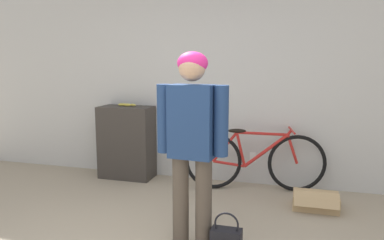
{
  "coord_description": "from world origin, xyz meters",
  "views": [
    {
      "loc": [
        1.09,
        -2.06,
        1.56
      ],
      "look_at": [
        0.27,
        0.79,
        1.1
      ],
      "focal_mm": 35.0,
      "sensor_mm": 36.0,
      "label": 1
    }
  ],
  "objects_px": {
    "bicycle": "(254,160)",
    "banana": "(127,105)",
    "person": "(192,134)",
    "cardboard_box": "(316,201)"
  },
  "relations": [
    {
      "from": "bicycle",
      "to": "banana",
      "type": "bearing_deg",
      "value": 166.88
    },
    {
      "from": "person",
      "to": "bicycle",
      "type": "bearing_deg",
      "value": 83.01
    },
    {
      "from": "banana",
      "to": "cardboard_box",
      "type": "distance_m",
      "value": 2.64
    },
    {
      "from": "person",
      "to": "cardboard_box",
      "type": "height_order",
      "value": "person"
    },
    {
      "from": "person",
      "to": "bicycle",
      "type": "relative_size",
      "value": 0.97
    },
    {
      "from": "bicycle",
      "to": "cardboard_box",
      "type": "distance_m",
      "value": 0.87
    },
    {
      "from": "person",
      "to": "cardboard_box",
      "type": "xyz_separation_m",
      "value": [
        1.04,
        1.19,
        -0.9
      ]
    },
    {
      "from": "person",
      "to": "bicycle",
      "type": "distance_m",
      "value": 1.74
    },
    {
      "from": "cardboard_box",
      "to": "bicycle",
      "type": "bearing_deg",
      "value": 149.74
    },
    {
      "from": "person",
      "to": "banana",
      "type": "relative_size",
      "value": 5.95
    }
  ]
}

